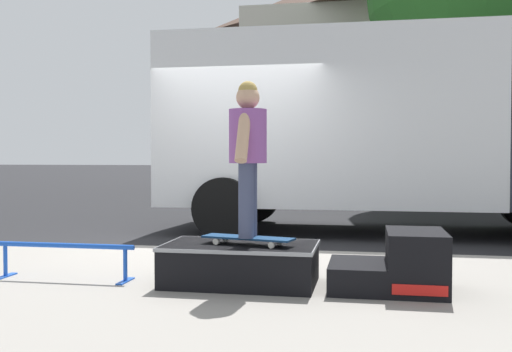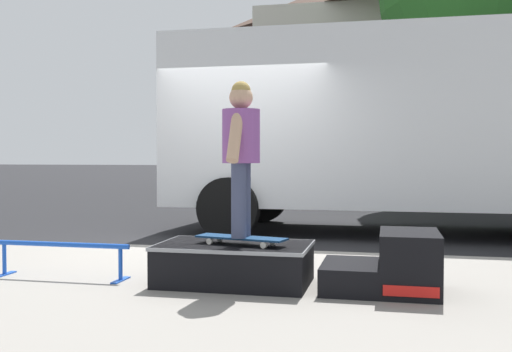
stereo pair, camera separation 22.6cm
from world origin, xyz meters
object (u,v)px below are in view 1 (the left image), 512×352
Objects in this scene: skate_box at (241,262)px; skateboard at (248,238)px; grind_rail at (64,253)px; skater_kid at (248,146)px; kicker_ramp at (398,266)px; box_truck at (389,124)px.

skate_box is 0.23m from skateboard.
skater_kid is at bearing 1.34° from grind_rail.
kicker_ramp reaches higher than skate_box.
grind_rail is 1.89m from skater_kid.
box_truck is at bearing 74.31° from skateboard.
grind_rail is 1.01× the size of skater_kid.
kicker_ramp is at bearing 1.88° from grind_rail.
skateboard reaches higher than skate_box.
skate_box is at bearing 142.43° from skateboard.
box_truck reaches higher than kicker_ramp.
box_truck is at bearing 57.87° from grind_rail.
skateboard is (-1.22, -0.06, 0.20)m from kicker_ramp.
kicker_ramp is 0.71× the size of grind_rail.
skateboard is at bearing 0.00° from skater_kid.
grind_rail is 5.71m from box_truck.
grind_rail is at bearing -122.13° from box_truck.
box_truck is (1.31, 4.66, 1.18)m from skateboard.
kicker_ramp is at bearing 2.60° from skater_kid.
grind_rail is 0.19× the size of box_truck.
kicker_ramp is 0.13× the size of box_truck.
box_truck is (0.09, 4.60, 1.38)m from kicker_ramp.
skate_box is 5.01m from box_truck.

